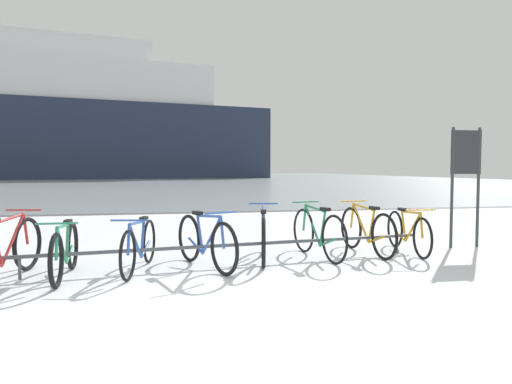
# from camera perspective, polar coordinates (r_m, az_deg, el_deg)

# --- Properties ---
(ground) EXTENTS (80.00, 132.00, 0.08)m
(ground) POSITION_cam_1_polar(r_m,az_deg,el_deg) (57.68, -10.11, 1.60)
(ground) COLOR silver
(bike_rack) EXTENTS (6.04, 0.84, 0.31)m
(bike_rack) POSITION_cam_1_polar(r_m,az_deg,el_deg) (6.36, -2.87, -6.89)
(bike_rack) COLOR #4C5156
(bike_rack) RESTS_ON ground
(bicycle_0) EXTENTS (0.50, 1.78, 0.83)m
(bicycle_0) POSITION_cam_1_polar(r_m,az_deg,el_deg) (6.25, -29.57, -6.51)
(bicycle_0) COLOR black
(bicycle_0) RESTS_ON ground
(bicycle_1) EXTENTS (0.46, 1.62, 0.75)m
(bicycle_1) POSITION_cam_1_polar(r_m,az_deg,el_deg) (6.06, -23.37, -7.00)
(bicycle_1) COLOR black
(bicycle_1) RESTS_ON ground
(bicycle_2) EXTENTS (0.49, 1.65, 0.74)m
(bicycle_2) POSITION_cam_1_polar(r_m,az_deg,el_deg) (6.13, -14.78, -6.72)
(bicycle_2) COLOR black
(bicycle_2) RESTS_ON ground
(bicycle_3) EXTENTS (0.75, 1.62, 0.81)m
(bicycle_3) POSITION_cam_1_polar(r_m,az_deg,el_deg) (6.14, -6.53, -6.37)
(bicycle_3) COLOR black
(bicycle_3) RESTS_ON ground
(bicycle_4) EXTENTS (0.51, 1.72, 0.83)m
(bicycle_4) POSITION_cam_1_polar(r_m,az_deg,el_deg) (6.62, 0.95, -5.61)
(bicycle_4) COLOR black
(bicycle_4) RESTS_ON ground
(bicycle_5) EXTENTS (0.46, 1.68, 0.84)m
(bicycle_5) POSITION_cam_1_polar(r_m,az_deg,el_deg) (6.87, 7.94, -5.25)
(bicycle_5) COLOR black
(bicycle_5) RESTS_ON ground
(bicycle_6) EXTENTS (0.46, 1.74, 0.83)m
(bicycle_6) POSITION_cam_1_polar(r_m,az_deg,el_deg) (7.34, 14.00, -4.83)
(bicycle_6) COLOR black
(bicycle_6) RESTS_ON ground
(bicycle_7) EXTENTS (0.46, 1.68, 0.75)m
(bicycle_7) POSITION_cam_1_polar(r_m,az_deg,el_deg) (7.62, 18.95, -4.85)
(bicycle_7) COLOR black
(bicycle_7) RESTS_ON ground
(info_sign) EXTENTS (0.55, 0.07, 2.07)m
(info_sign) POSITION_cam_1_polar(r_m,az_deg,el_deg) (8.46, 25.38, 3.05)
(info_sign) COLOR #33383D
(info_sign) RESTS_ON ground
(ferry_ship) EXTENTS (55.81, 19.93, 22.85)m
(ferry_ship) POSITION_cam_1_polar(r_m,az_deg,el_deg) (64.69, -23.72, 8.37)
(ferry_ship) COLOR #232D47
(ferry_ship) RESTS_ON ground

